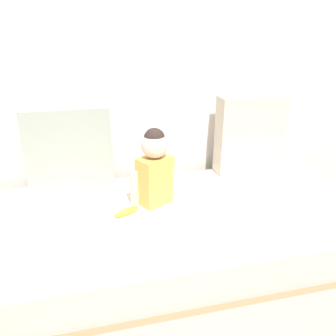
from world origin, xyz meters
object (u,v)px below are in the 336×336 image
(throw_pillow_right, at_px, (249,135))
(toddler, at_px, (155,166))
(throw_pillow_left, at_px, (69,150))
(banana, at_px, (126,212))
(couch, at_px, (178,230))

(throw_pillow_right, bearing_deg, toddler, -157.26)
(throw_pillow_left, distance_m, banana, 0.59)
(throw_pillow_left, bearing_deg, couch, -30.78)
(couch, bearing_deg, throw_pillow_left, 149.22)
(throw_pillow_left, xyz_separation_m, toddler, (0.50, -0.32, -0.04))
(banana, bearing_deg, couch, 9.18)
(throw_pillow_right, bearing_deg, banana, -155.94)
(toddler, bearing_deg, couch, -22.04)
(throw_pillow_right, bearing_deg, throw_pillow_left, 180.00)
(throw_pillow_right, distance_m, banana, 1.10)
(couch, height_order, banana, banana)
(throw_pillow_right, relative_size, banana, 3.36)
(banana, bearing_deg, throw_pillow_right, 24.06)
(toddler, relative_size, banana, 2.85)
(couch, distance_m, banana, 0.40)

